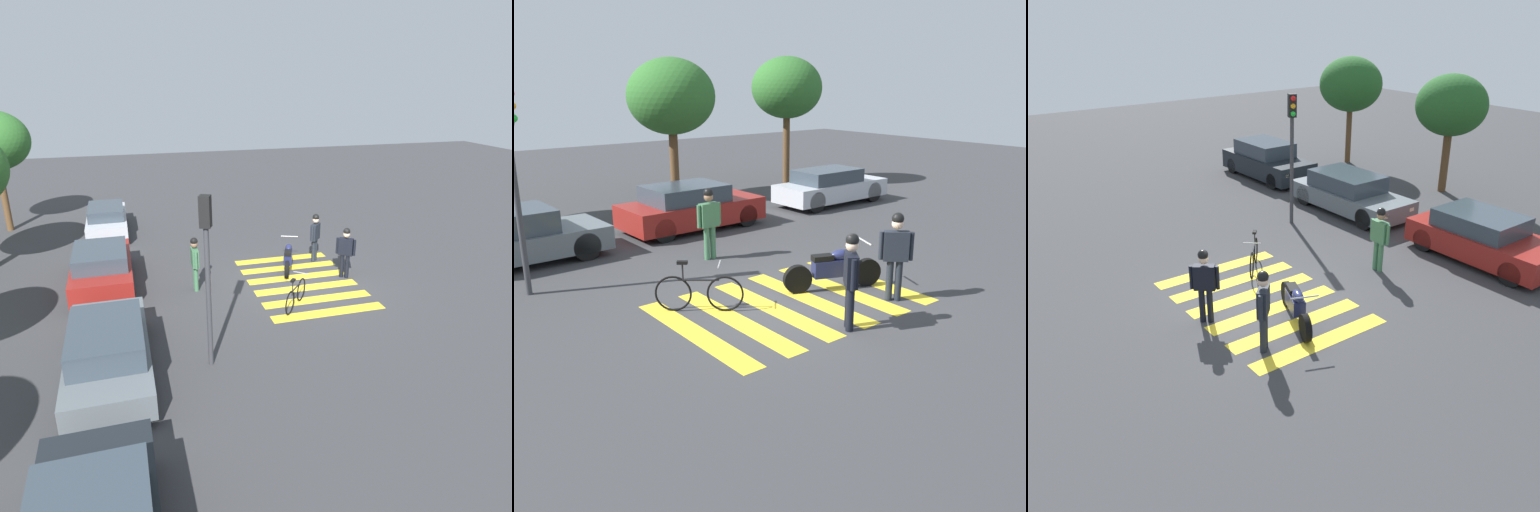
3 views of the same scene
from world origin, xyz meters
The scene contains 11 objects.
ground_plane centered at (0.00, 0.00, 0.00)m, with size 60.00×60.00×0.00m, color #38383A.
police_motorcycle centered at (1.22, 0.07, 0.45)m, with size 2.10×1.04×1.02m.
leaning_bicycle centered at (-1.64, 0.83, 0.39)m, with size 1.35×1.13×1.02m.
officer_on_foot centered at (0.02, -1.56, 1.03)m, with size 0.46×0.55×1.79m.
officer_by_motorcycle centered at (1.74, -1.15, 1.06)m, with size 0.52×0.50×1.83m.
pedestrian_bystander centered at (0.38, 3.53, 1.04)m, with size 0.68×0.24×1.80m.
crosswalk_stripes centered at (0.00, 0.00, 0.00)m, with size 4.95×3.52×0.01m.
car_maroon_wagon centered at (1.58, 6.44, 0.65)m, with size 4.21×1.93×1.34m.
car_silver_sedan centered at (7.37, 6.39, 0.62)m, with size 4.26×1.70×1.26m.
street_tree_far centered at (3.49, 10.65, 3.70)m, with size 3.16×3.16×5.07m.
street_tree_end centered at (8.92, 10.65, 3.95)m, with size 2.93×2.93×5.22m.
Camera 2 is at (-6.99, -8.01, 4.31)m, focal length 39.95 mm.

